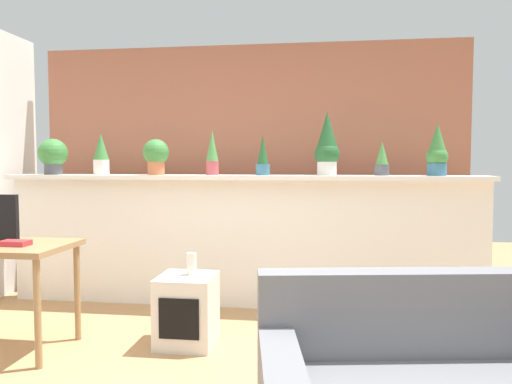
# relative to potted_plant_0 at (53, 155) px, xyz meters

# --- Properties ---
(divider_wall) EXTENTS (4.32, 0.16, 1.16)m
(divider_wall) POSITION_rel_potted_plant_0_xyz_m (1.77, 0.06, -0.80)
(divider_wall) COLOR white
(divider_wall) RESTS_ON ground
(plant_shelf) EXTENTS (4.32, 0.35, 0.04)m
(plant_shelf) POSITION_rel_potted_plant_0_xyz_m (1.77, 0.02, -0.20)
(plant_shelf) COLOR white
(plant_shelf) RESTS_ON divider_wall
(brick_wall_behind) EXTENTS (4.32, 0.10, 2.50)m
(brick_wall_behind) POSITION_rel_potted_plant_0_xyz_m (1.77, 0.66, -0.13)
(brick_wall_behind) COLOR #AD664C
(brick_wall_behind) RESTS_ON ground
(potted_plant_0) EXTENTS (0.27, 0.27, 0.34)m
(potted_plant_0) POSITION_rel_potted_plant_0_xyz_m (0.00, 0.00, 0.00)
(potted_plant_0) COLOR #4C4C51
(potted_plant_0) RESTS_ON plant_shelf
(potted_plant_1) EXTENTS (0.14, 0.14, 0.38)m
(potted_plant_1) POSITION_rel_potted_plant_0_xyz_m (0.47, 0.01, 0.01)
(potted_plant_1) COLOR silver
(potted_plant_1) RESTS_ON plant_shelf
(potted_plant_2) EXTENTS (0.23, 0.23, 0.33)m
(potted_plant_2) POSITION_rel_potted_plant_0_xyz_m (1.00, -0.00, -0.00)
(potted_plant_2) COLOR #C66B42
(potted_plant_2) RESTS_ON plant_shelf
(potted_plant_3) EXTENTS (0.11, 0.11, 0.41)m
(potted_plant_3) POSITION_rel_potted_plant_0_xyz_m (1.52, 0.04, 0.02)
(potted_plant_3) COLOR #B7474C
(potted_plant_3) RESTS_ON plant_shelf
(potted_plant_4) EXTENTS (0.12, 0.12, 0.36)m
(potted_plant_4) POSITION_rel_potted_plant_0_xyz_m (1.98, 0.00, -0.02)
(potted_plant_4) COLOR #386B84
(potted_plant_4) RESTS_ON plant_shelf
(potted_plant_5) EXTENTS (0.22, 0.22, 0.56)m
(potted_plant_5) POSITION_rel_potted_plant_0_xyz_m (2.55, 0.05, 0.08)
(potted_plant_5) COLOR silver
(potted_plant_5) RESTS_ON plant_shelf
(potted_plant_6) EXTENTS (0.13, 0.13, 0.30)m
(potted_plant_6) POSITION_rel_potted_plant_0_xyz_m (3.02, 0.05, -0.05)
(potted_plant_6) COLOR #4C4C51
(potted_plant_6) RESTS_ON plant_shelf
(potted_plant_7) EXTENTS (0.18, 0.18, 0.44)m
(potted_plant_7) POSITION_rel_potted_plant_0_xyz_m (3.47, 0.02, 0.02)
(potted_plant_7) COLOR #386B84
(potted_plant_7) RESTS_ON plant_shelf
(side_cube_shelf) EXTENTS (0.40, 0.41, 0.50)m
(side_cube_shelf) POSITION_rel_potted_plant_0_xyz_m (1.54, -0.92, -1.13)
(side_cube_shelf) COLOR silver
(side_cube_shelf) RESTS_ON ground
(vase_on_shelf) EXTENTS (0.07, 0.07, 0.16)m
(vase_on_shelf) POSITION_rel_potted_plant_0_xyz_m (1.57, -0.87, -0.80)
(vase_on_shelf) COLOR silver
(vase_on_shelf) RESTS_ON side_cube_shelf
(book_on_desk) EXTENTS (0.19, 0.11, 0.04)m
(book_on_desk) POSITION_rel_potted_plant_0_xyz_m (0.45, -1.24, -0.62)
(book_on_desk) COLOR #B22D33
(book_on_desk) RESTS_ON desk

